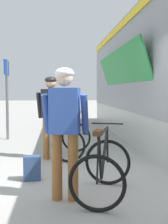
% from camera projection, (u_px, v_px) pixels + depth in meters
% --- Properties ---
extents(ground_plane, '(80.00, 80.00, 0.00)m').
position_uv_depth(ground_plane, '(93.00, 185.00, 4.35)').
color(ground_plane, '#A09E99').
extents(cyclist_near_in_dark, '(0.65, 0.39, 1.76)m').
position_uv_depth(cyclist_near_in_dark, '(51.00, 110.00, 5.94)').
color(cyclist_near_in_dark, '#935B2D').
rests_on(cyclist_near_in_dark, ground).
extents(cyclist_far_in_blue, '(0.65, 0.40, 1.76)m').
position_uv_depth(cyclist_far_in_blue, '(65.00, 122.00, 3.69)').
color(cyclist_far_in_blue, '#935B2D').
rests_on(cyclist_far_in_blue, ground).
extents(bicycle_near_teal, '(0.93, 1.20, 0.99)m').
position_uv_depth(bicycle_near_teal, '(72.00, 139.00, 6.20)').
color(bicycle_near_teal, black).
rests_on(bicycle_near_teal, ground).
extents(bicycle_far_black, '(1.00, 1.24, 0.99)m').
position_uv_depth(bicycle_far_black, '(103.00, 168.00, 3.84)').
color(bicycle_far_black, black).
rests_on(bicycle_far_black, ground).
extents(backpack_on_platform, '(0.29, 0.20, 0.40)m').
position_uv_depth(backpack_on_platform, '(32.00, 168.00, 4.58)').
color(backpack_on_platform, navy).
rests_on(backpack_on_platform, ground).
extents(platform_sign_post, '(0.08, 0.70, 2.40)m').
position_uv_depth(platform_sign_post, '(7.00, 86.00, 8.36)').
color(platform_sign_post, '#595B60').
rests_on(platform_sign_post, ground).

